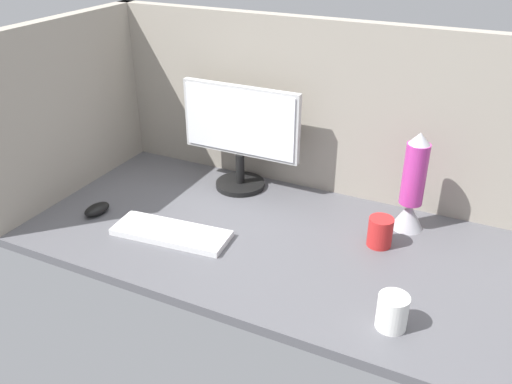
{
  "coord_description": "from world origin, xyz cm",
  "views": [
    {
      "loc": [
        48.77,
        -131.55,
        91.48
      ],
      "look_at": [
        -13.32,
        0.0,
        14.0
      ],
      "focal_mm": 37.77,
      "sensor_mm": 36.0,
      "label": 1
    }
  ],
  "objects_px": {
    "keyboard": "(171,233)",
    "mug_ceramic_white": "(392,312)",
    "monitor": "(240,132)",
    "mug_red_plastic": "(380,232)",
    "mouse": "(97,209)",
    "lava_lamp": "(412,190)"
  },
  "relations": [
    {
      "from": "mug_ceramic_white",
      "to": "lava_lamp",
      "type": "height_order",
      "value": "lava_lamp"
    },
    {
      "from": "lava_lamp",
      "to": "mug_ceramic_white",
      "type": "bearing_deg",
      "value": -82.59
    },
    {
      "from": "keyboard",
      "to": "mouse",
      "type": "xyz_separation_m",
      "value": [
        -0.3,
        0.01,
        0.01
      ]
    },
    {
      "from": "keyboard",
      "to": "lava_lamp",
      "type": "distance_m",
      "value": 0.76
    },
    {
      "from": "keyboard",
      "to": "mug_red_plastic",
      "type": "height_order",
      "value": "mug_red_plastic"
    },
    {
      "from": "monitor",
      "to": "lava_lamp",
      "type": "xyz_separation_m",
      "value": [
        0.61,
        -0.03,
        -0.07
      ]
    },
    {
      "from": "mug_red_plastic",
      "to": "mug_ceramic_white",
      "type": "bearing_deg",
      "value": -71.09
    },
    {
      "from": "keyboard",
      "to": "mug_ceramic_white",
      "type": "xyz_separation_m",
      "value": [
        0.72,
        -0.11,
        0.04
      ]
    },
    {
      "from": "mug_ceramic_white",
      "to": "mug_red_plastic",
      "type": "distance_m",
      "value": 0.36
    },
    {
      "from": "monitor",
      "to": "mouse",
      "type": "distance_m",
      "value": 0.56
    },
    {
      "from": "monitor",
      "to": "mouse",
      "type": "xyz_separation_m",
      "value": [
        -0.34,
        -0.39,
        -0.19
      ]
    },
    {
      "from": "monitor",
      "to": "mug_ceramic_white",
      "type": "xyz_separation_m",
      "value": [
        0.68,
        -0.51,
        -0.17
      ]
    },
    {
      "from": "keyboard",
      "to": "mug_red_plastic",
      "type": "bearing_deg",
      "value": 15.79
    },
    {
      "from": "monitor",
      "to": "mug_red_plastic",
      "type": "relative_size",
      "value": 4.75
    },
    {
      "from": "monitor",
      "to": "mug_ceramic_white",
      "type": "bearing_deg",
      "value": -37.05
    },
    {
      "from": "mouse",
      "to": "mug_red_plastic",
      "type": "relative_size",
      "value": 1.03
    },
    {
      "from": "monitor",
      "to": "keyboard",
      "type": "height_order",
      "value": "monitor"
    },
    {
      "from": "monitor",
      "to": "mug_red_plastic",
      "type": "distance_m",
      "value": 0.61
    },
    {
      "from": "keyboard",
      "to": "mug_ceramic_white",
      "type": "height_order",
      "value": "mug_ceramic_white"
    },
    {
      "from": "monitor",
      "to": "lava_lamp",
      "type": "bearing_deg",
      "value": -2.51
    },
    {
      "from": "monitor",
      "to": "mouse",
      "type": "height_order",
      "value": "monitor"
    },
    {
      "from": "keyboard",
      "to": "lava_lamp",
      "type": "relative_size",
      "value": 1.13
    }
  ]
}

